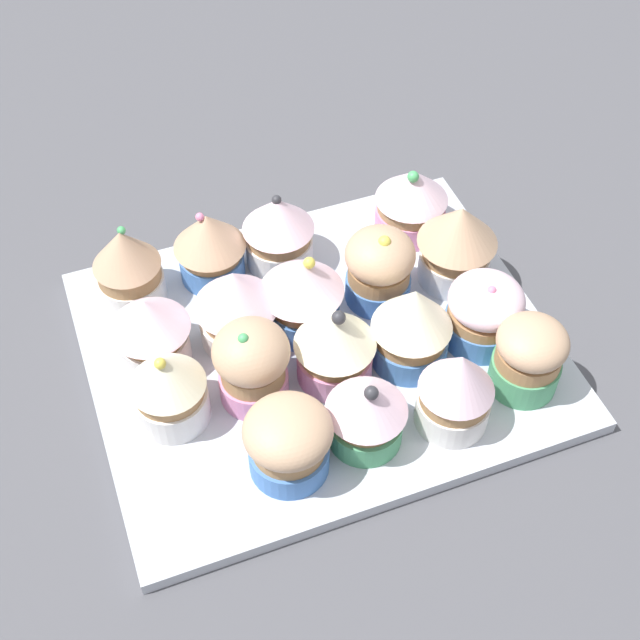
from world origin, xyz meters
The scene contains 20 objects.
ground_plane centered at (0.00, 0.00, -1.50)cm, with size 180.00×180.00×3.00cm, color #4C4C51.
baking_tray centered at (0.00, 0.00, 0.60)cm, with size 29.88×36.29×1.20cm.
cupcake_0 centered at (-9.06, -13.24, 4.58)cm, with size 5.41×5.41×6.63cm.
cupcake_1 centered at (-3.80, -12.30, 4.30)cm, with size 6.01×6.01×6.42cm.
cupcake_2 centered at (2.99, -13.19, 5.37)cm, with size 6.66×6.66×7.86cm.
cupcake_3 centered at (9.76, -12.21, 4.55)cm, with size 6.39×6.39×6.92cm.
cupcake_4 centered at (-10.17, -6.62, 5.03)cm, with size 5.55×5.55×7.59cm.
cupcake_5 centered at (-3.70, -6.07, 5.20)cm, with size 6.25×6.25×7.81cm.
cupcake_6 centered at (3.12, -6.31, 4.80)cm, with size 5.73×5.73×7.37cm.
cupcake_7 centered at (-9.36, -0.40, 4.60)cm, with size 5.97×5.97×6.81cm.
cupcake_8 centered at (-3.19, 0.00, 5.18)cm, with size 6.29×6.29×7.97cm.
cupcake_9 centered at (2.47, 0.59, 5.09)cm, with size 6.71×6.71×7.63cm.
cupcake_10 centered at (9.92, -0.36, 4.86)cm, with size 6.09×6.09×7.39cm.
cupcake_11 centered at (-9.71, 6.00, 4.47)cm, with size 6.31×6.31×6.26cm.
cupcake_12 centered at (-2.80, 6.39, 5.04)cm, with size 5.75×5.75×7.68cm.
cupcake_13 centered at (3.02, 5.81, 5.12)cm, with size 6.66×6.66×7.48cm.
cupcake_14 centered at (10.38, 5.89, 4.82)cm, with size 6.05×6.05×7.11cm.
cupcake_15 centered at (-2.50, 12.67, 4.66)cm, with size 5.65×5.65×7.15cm.
cupcake_16 centered at (3.32, 12.60, 4.71)cm, with size 6.26×6.26×6.64cm.
cupcake_17 centered at (10.29, 12.81, 4.95)cm, with size 5.56×5.56×7.69cm.
Camera 1 is at (-41.00, 15.41, 56.11)cm, focal length 49.08 mm.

